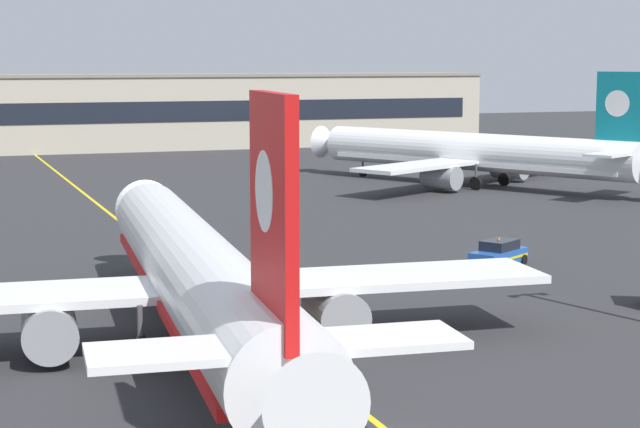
# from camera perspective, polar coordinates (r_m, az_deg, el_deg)

# --- Properties ---
(taxiway_centreline) EXTENTS (2.64, 179.99, 0.01)m
(taxiway_centreline) POSITION_cam_1_polar(r_m,az_deg,el_deg) (65.02, -6.67, -3.23)
(taxiway_centreline) COLOR yellow
(taxiway_centreline) RESTS_ON ground
(airliner_foreground) EXTENTS (32.28, 41.53, 11.65)m
(airliner_foreground) POSITION_cam_1_polar(r_m,az_deg,el_deg) (48.11, -6.41, -3.12)
(airliner_foreground) COLOR white
(airliner_foreground) RESTS_ON ground
(airliner_background) EXTENTS (29.76, 37.06, 11.46)m
(airliner_background) POSITION_cam_1_polar(r_m,az_deg,el_deg) (111.06, 7.99, 3.12)
(airliner_background) COLOR white
(airliner_background) RESTS_ON ground
(service_car_third) EXTENTS (4.52, 3.74, 1.79)m
(service_car_third) POSITION_cam_1_polar(r_m,az_deg,el_deg) (68.51, 9.17, -2.06)
(service_car_third) COLOR #2351A8
(service_car_third) RESTS_ON ground
(safety_cone_by_nose_gear) EXTENTS (0.44, 0.44, 0.55)m
(safety_cone_by_nose_gear) POSITION_cam_1_polar(r_m,az_deg,el_deg) (64.05, -8.17, -3.20)
(safety_cone_by_nose_gear) COLOR orange
(safety_cone_by_nose_gear) RESTS_ON ground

